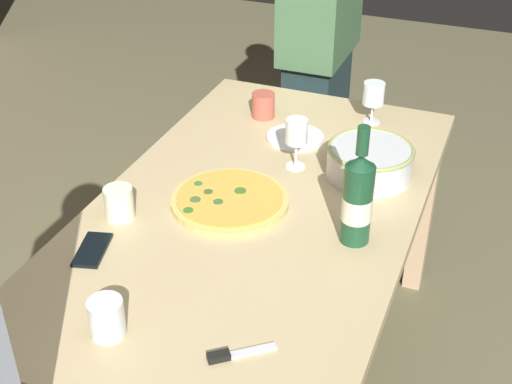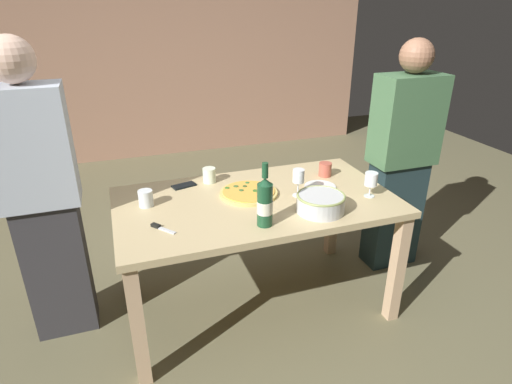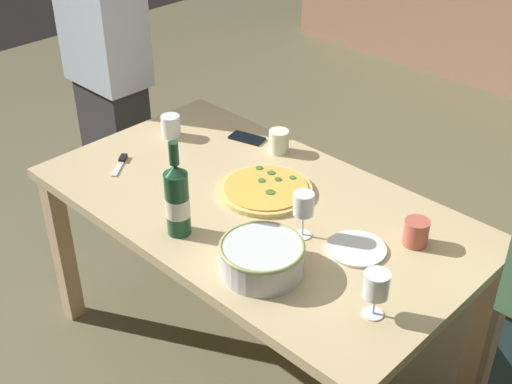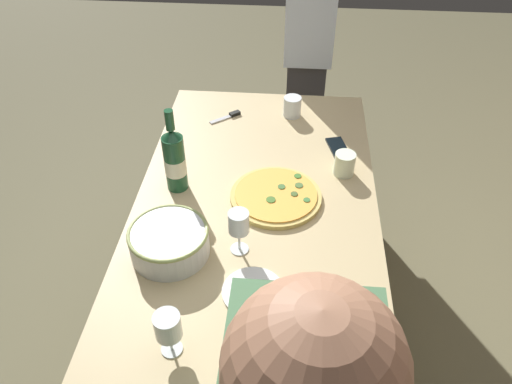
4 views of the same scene
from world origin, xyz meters
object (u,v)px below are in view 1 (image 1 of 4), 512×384
at_px(wine_glass_by_bottle, 374,95).
at_px(pizza, 230,200).
at_px(cup_amber, 263,105).
at_px(pizza_knife, 232,354).
at_px(dining_table, 256,231).
at_px(cup_ceramic, 119,203).
at_px(wine_bottle, 358,199).
at_px(cup_spare, 107,318).
at_px(wine_glass_near_pizza, 297,133).
at_px(person_guest_left, 319,50).
at_px(cell_phone, 92,250).
at_px(side_plate, 295,137).
at_px(serving_bowl, 370,160).

bearing_deg(wine_glass_by_bottle, pizza, 158.94).
height_order(cup_amber, pizza_knife, cup_amber).
xyz_separation_m(dining_table, cup_ceramic, (-0.20, 0.33, 0.14)).
distance_m(wine_bottle, pizza_knife, 0.54).
relative_size(wine_bottle, cup_spare, 3.64).
xyz_separation_m(wine_glass_near_pizza, cup_ceramic, (-0.44, 0.37, -0.07)).
distance_m(wine_glass_near_pizza, person_guest_left, 0.88).
height_order(dining_table, cup_ceramic, cup_ceramic).
bearing_deg(cup_spare, cell_phone, 39.22).
xyz_separation_m(wine_bottle, wine_glass_by_bottle, (0.70, 0.12, -0.03)).
height_order(wine_bottle, wine_glass_near_pizza, wine_bottle).
bearing_deg(cup_amber, cup_ceramic, 168.82).
distance_m(wine_glass_by_bottle, cup_spare, 1.29).
bearing_deg(dining_table, wine_glass_near_pizza, -8.03).
height_order(pizza, wine_bottle, wine_bottle).
xyz_separation_m(wine_bottle, cell_phone, (-0.30, 0.62, -0.13)).
bearing_deg(side_plate, dining_table, -176.40).
bearing_deg(cup_ceramic, cup_spare, -152.37).
bearing_deg(serving_bowl, wine_bottle, -172.56).
xyz_separation_m(wine_glass_near_pizza, cup_amber, (0.29, 0.22, -0.07)).
bearing_deg(pizza_knife, wine_bottle, -14.71).
distance_m(dining_table, pizza, 0.13).
distance_m(wine_bottle, cup_amber, 0.78).
distance_m(pizza, cell_phone, 0.42).
bearing_deg(cell_phone, cup_spare, 114.01).
height_order(dining_table, person_guest_left, person_guest_left).
bearing_deg(side_plate, cell_phone, 159.75).
bearing_deg(person_guest_left, cell_phone, -14.34).
bearing_deg(dining_table, wine_bottle, -100.89).
bearing_deg(wine_bottle, cup_amber, 39.41).
height_order(cup_spare, pizza_knife, cup_spare).
bearing_deg(cell_phone, pizza, -140.83).
bearing_deg(wine_glass_by_bottle, side_plate, 135.86).
distance_m(dining_table, wine_glass_near_pizza, 0.33).
distance_m(cup_amber, person_guest_left, 0.56).
xyz_separation_m(pizza, cup_spare, (-0.59, 0.04, 0.03)).
relative_size(wine_glass_by_bottle, cup_spare, 1.59).
height_order(pizza, wine_glass_by_bottle, wine_glass_by_bottle).
relative_size(pizza, wine_glass_by_bottle, 2.30).
distance_m(wine_bottle, cup_ceramic, 0.66).
distance_m(pizza, side_plate, 0.45).
bearing_deg(person_guest_left, cup_amber, -11.11).
relative_size(cup_ceramic, cup_spare, 1.00).
distance_m(dining_table, pizza_knife, 0.60).
height_order(side_plate, person_guest_left, person_guest_left).
height_order(pizza, serving_bowl, serving_bowl).
height_order(pizza, cell_phone, pizza).
distance_m(serving_bowl, pizza_knife, 0.86).
height_order(cup_amber, person_guest_left, person_guest_left).
bearing_deg(pizza, dining_table, -73.89).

